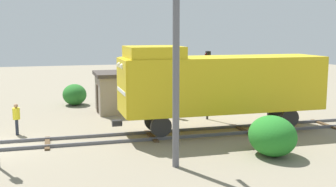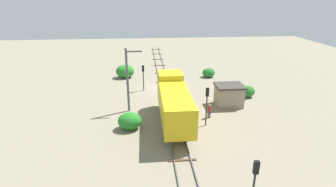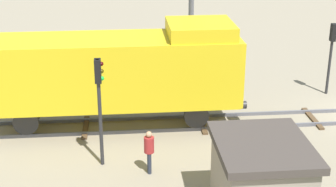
{
  "view_description": "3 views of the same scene",
  "coord_description": "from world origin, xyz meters",
  "px_view_note": "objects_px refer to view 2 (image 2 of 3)",
  "views": [
    {
      "loc": [
        21.02,
        2.98,
        5.57
      ],
      "look_at": [
        -0.64,
        9.01,
        2.18
      ],
      "focal_mm": 45.0,
      "sensor_mm": 36.0,
      "label": 1
    },
    {
      "loc": [
        2.93,
        37.08,
        13.32
      ],
      "look_at": [
        0.38,
        9.12,
        2.59
      ],
      "focal_mm": 28.0,
      "sensor_mm": 36.0,
      "label": 2
    },
    {
      "loc": [
        -21.32,
        11.47,
        9.83
      ],
      "look_at": [
        -1.04,
        9.56,
        1.95
      ],
      "focal_mm": 55.0,
      "sensor_mm": 36.0,
      "label": 3
    }
  ],
  "objects_px": {
    "traffic_signal_near": "(143,73)",
    "worker_near_track": "(182,84)",
    "traffic_signal_mid": "(207,100)",
    "catenary_mast": "(128,79)",
    "traffic_signal_far": "(255,177)",
    "relay_hut": "(229,95)",
    "worker_by_signal": "(209,110)",
    "locomotive": "(174,101)"
  },
  "relations": [
    {
      "from": "traffic_signal_near",
      "to": "worker_near_track",
      "type": "bearing_deg",
      "value": 176.38
    },
    {
      "from": "traffic_signal_near",
      "to": "traffic_signal_mid",
      "type": "bearing_deg",
      "value": 119.59
    },
    {
      "from": "traffic_signal_mid",
      "to": "catenary_mast",
      "type": "bearing_deg",
      "value": -28.73
    },
    {
      "from": "traffic_signal_near",
      "to": "traffic_signal_mid",
      "type": "xyz_separation_m",
      "value": [
        -6.6,
        11.62,
        0.34
      ]
    },
    {
      "from": "traffic_signal_far",
      "to": "relay_hut",
      "type": "distance_m",
      "value": 17.67
    },
    {
      "from": "traffic_signal_far",
      "to": "catenary_mast",
      "type": "distance_m",
      "value": 18.75
    },
    {
      "from": "traffic_signal_far",
      "to": "worker_by_signal",
      "type": "bearing_deg",
      "value": -92.48
    },
    {
      "from": "catenary_mast",
      "to": "relay_hut",
      "type": "bearing_deg",
      "value": -177.5
    },
    {
      "from": "traffic_signal_near",
      "to": "worker_by_signal",
      "type": "distance_m",
      "value": 12.42
    },
    {
      "from": "relay_hut",
      "to": "locomotive",
      "type": "bearing_deg",
      "value": 30.95
    },
    {
      "from": "traffic_signal_near",
      "to": "traffic_signal_far",
      "type": "relative_size",
      "value": 0.96
    },
    {
      "from": "worker_near_track",
      "to": "relay_hut",
      "type": "height_order",
      "value": "relay_hut"
    },
    {
      "from": "locomotive",
      "to": "catenary_mast",
      "type": "xyz_separation_m",
      "value": [
        4.94,
        -3.95,
        1.3
      ]
    },
    {
      "from": "worker_near_track",
      "to": "worker_by_signal",
      "type": "bearing_deg",
      "value": 147.95
    },
    {
      "from": "catenary_mast",
      "to": "traffic_signal_mid",
      "type": "bearing_deg",
      "value": 151.27
    },
    {
      "from": "traffic_signal_far",
      "to": "relay_hut",
      "type": "height_order",
      "value": "traffic_signal_far"
    },
    {
      "from": "locomotive",
      "to": "traffic_signal_mid",
      "type": "bearing_deg",
      "value": 169.74
    },
    {
      "from": "worker_near_track",
      "to": "relay_hut",
      "type": "xyz_separation_m",
      "value": [
        -5.1,
        6.15,
        0.4
      ]
    },
    {
      "from": "traffic_signal_near",
      "to": "relay_hut",
      "type": "bearing_deg",
      "value": 148.69
    },
    {
      "from": "traffic_signal_near",
      "to": "catenary_mast",
      "type": "bearing_deg",
      "value": 76.17
    },
    {
      "from": "catenary_mast",
      "to": "relay_hut",
      "type": "distance_m",
      "value": 12.73
    },
    {
      "from": "worker_by_signal",
      "to": "catenary_mast",
      "type": "xyz_separation_m",
      "value": [
        9.14,
        -2.79,
        3.08
      ]
    },
    {
      "from": "locomotive",
      "to": "catenary_mast",
      "type": "distance_m",
      "value": 6.46
    },
    {
      "from": "traffic_signal_mid",
      "to": "worker_by_signal",
      "type": "bearing_deg",
      "value": -114.23
    },
    {
      "from": "worker_by_signal",
      "to": "relay_hut",
      "type": "relative_size",
      "value": 0.49
    },
    {
      "from": "traffic_signal_near",
      "to": "traffic_signal_far",
      "type": "xyz_separation_m",
      "value": [
        -6.8,
        23.69,
        0.11
      ]
    },
    {
      "from": "catenary_mast",
      "to": "traffic_signal_near",
      "type": "bearing_deg",
      "value": -103.83
    },
    {
      "from": "worker_near_track",
      "to": "relay_hut",
      "type": "bearing_deg",
      "value": 176.86
    },
    {
      "from": "traffic_signal_near",
      "to": "relay_hut",
      "type": "xyz_separation_m",
      "value": [
        -10.7,
        6.51,
        -1.24
      ]
    },
    {
      "from": "traffic_signal_far",
      "to": "worker_near_track",
      "type": "xyz_separation_m",
      "value": [
        1.2,
        -23.33,
        -1.74
      ]
    },
    {
      "from": "traffic_signal_near",
      "to": "worker_near_track",
      "type": "xyz_separation_m",
      "value": [
        -5.6,
        0.35,
        -1.64
      ]
    },
    {
      "from": "locomotive",
      "to": "traffic_signal_near",
      "type": "distance_m",
      "value": 11.46
    },
    {
      "from": "locomotive",
      "to": "relay_hut",
      "type": "distance_m",
      "value": 8.85
    },
    {
      "from": "locomotive",
      "to": "traffic_signal_mid",
      "type": "height_order",
      "value": "locomotive"
    },
    {
      "from": "traffic_signal_mid",
      "to": "traffic_signal_far",
      "type": "distance_m",
      "value": 12.07
    },
    {
      "from": "worker_near_track",
      "to": "catenary_mast",
      "type": "bearing_deg",
      "value": 89.61
    },
    {
      "from": "worker_near_track",
      "to": "catenary_mast",
      "type": "xyz_separation_m",
      "value": [
        7.34,
        6.7,
        3.08
      ]
    },
    {
      "from": "locomotive",
      "to": "traffic_signal_near",
      "type": "xyz_separation_m",
      "value": [
        3.2,
        -11.01,
        -0.14
      ]
    },
    {
      "from": "traffic_signal_mid",
      "to": "worker_near_track",
      "type": "height_order",
      "value": "traffic_signal_mid"
    },
    {
      "from": "traffic_signal_far",
      "to": "catenary_mast",
      "type": "bearing_deg",
      "value": -62.84
    },
    {
      "from": "locomotive",
      "to": "worker_near_track",
      "type": "relative_size",
      "value": 6.82
    },
    {
      "from": "traffic_signal_mid",
      "to": "relay_hut",
      "type": "relative_size",
      "value": 1.23
    }
  ]
}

